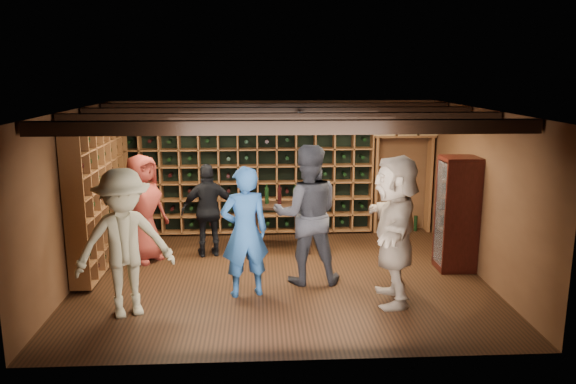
{
  "coord_description": "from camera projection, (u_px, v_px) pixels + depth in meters",
  "views": [
    {
      "loc": [
        -0.33,
        -8.0,
        3.07
      ],
      "look_at": [
        0.11,
        0.2,
        1.27
      ],
      "focal_mm": 35.0,
      "sensor_mm": 36.0,
      "label": 1
    }
  ],
  "objects": [
    {
      "name": "crate_shelf",
      "position": [
        404.0,
        151.0,
        10.53
      ],
      "size": [
        1.2,
        0.32,
        2.07
      ],
      "color": "brown",
      "rests_on": "ground"
    },
    {
      "name": "display_cabinet",
      "position": [
        457.0,
        216.0,
        8.63
      ],
      "size": [
        0.55,
        0.5,
        1.75
      ],
      "color": "#330D0A",
      "rests_on": "ground"
    },
    {
      "name": "room_shell",
      "position": [
        281.0,
        116.0,
        8.01
      ],
      "size": [
        6.0,
        6.0,
        6.0
      ],
      "color": "brown",
      "rests_on": "ground"
    },
    {
      "name": "tasting_table",
      "position": [
        282.0,
        209.0,
        9.63
      ],
      "size": [
        1.13,
        0.7,
        1.08
      ],
      "rotation": [
        0.0,
        0.0,
        -0.16
      ],
      "color": "black",
      "rests_on": "ground"
    },
    {
      "name": "man_grey_suit",
      "position": [
        307.0,
        215.0,
        8.09
      ],
      "size": [
        0.99,
        0.78,
        2.03
      ],
      "primitive_type": "imported",
      "rotation": [
        0.0,
        0.0,
        3.14
      ],
      "color": "black",
      "rests_on": "ground"
    },
    {
      "name": "guest_woman_black",
      "position": [
        209.0,
        210.0,
        9.29
      ],
      "size": [
        0.97,
        0.55,
        1.56
      ],
      "primitive_type": "imported",
      "rotation": [
        0.0,
        0.0,
        3.34
      ],
      "color": "black",
      "rests_on": "ground"
    },
    {
      "name": "guest_khaki",
      "position": [
        124.0,
        243.0,
        6.99
      ],
      "size": [
        1.39,
        1.1,
        1.89
      ],
      "primitive_type": "imported",
      "rotation": [
        0.0,
        0.0,
        0.38
      ],
      "color": "gray",
      "rests_on": "ground"
    },
    {
      "name": "wine_rack_back",
      "position": [
        248.0,
        174.0,
        10.48
      ],
      "size": [
        4.65,
        0.3,
        2.2
      ],
      "color": "brown",
      "rests_on": "ground"
    },
    {
      "name": "man_blue_shirt",
      "position": [
        245.0,
        232.0,
        7.62
      ],
      "size": [
        0.75,
        0.59,
        1.82
      ],
      "primitive_type": "imported",
      "rotation": [
        0.0,
        0.0,
        3.39
      ],
      "color": "navy",
      "rests_on": "ground"
    },
    {
      "name": "guest_beige",
      "position": [
        395.0,
        230.0,
        7.39
      ],
      "size": [
        0.82,
        1.91,
        2.0
      ],
      "primitive_type": "imported",
      "rotation": [
        0.0,
        0.0,
        4.58
      ],
      "color": "tan",
      "rests_on": "ground"
    },
    {
      "name": "guest_red_floral",
      "position": [
        143.0,
        208.0,
        9.02
      ],
      "size": [
        0.96,
        1.02,
        1.75
      ],
      "primitive_type": "imported",
      "rotation": [
        0.0,
        0.0,
        0.93
      ],
      "color": "maroon",
      "rests_on": "ground"
    },
    {
      "name": "ground",
      "position": [
        281.0,
        277.0,
        8.48
      ],
      "size": [
        6.0,
        6.0,
        0.0
      ],
      "primitive_type": "plane",
      "color": "black",
      "rests_on": "ground"
    },
    {
      "name": "wine_rack_left",
      "position": [
        101.0,
        193.0,
        8.89
      ],
      "size": [
        0.3,
        2.65,
        2.2
      ],
      "color": "brown",
      "rests_on": "ground"
    }
  ]
}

